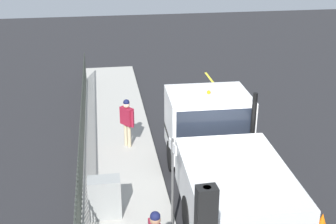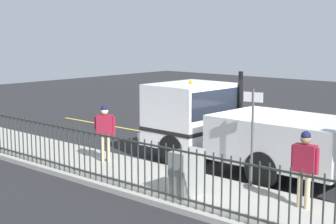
% 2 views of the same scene
% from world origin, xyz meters
% --- Properties ---
extents(ground_plane, '(55.25, 55.25, 0.00)m').
position_xyz_m(ground_plane, '(0.00, 0.00, 0.00)').
color(ground_plane, '#232326').
rests_on(ground_plane, ground).
extents(sidewalk_slab, '(2.58, 25.12, 0.14)m').
position_xyz_m(sidewalk_slab, '(2.82, 0.00, 0.07)').
color(sidewalk_slab, '#A3A099').
rests_on(sidewalk_slab, ground).
extents(lane_marking, '(0.12, 22.60, 0.01)m').
position_xyz_m(lane_marking, '(-2.17, 0.00, 0.00)').
color(lane_marking, yellow).
rests_on(lane_marking, ground).
extents(work_truck, '(2.66, 6.56, 2.75)m').
position_xyz_m(work_truck, '(0.02, -0.51, 1.29)').
color(work_truck, white).
rests_on(work_truck, ground).
extents(worker_standing, '(0.47, 0.52, 1.70)m').
position_xyz_m(worker_standing, '(2.42, -3.32, 1.18)').
color(worker_standing, maroon).
rests_on(worker_standing, sidewalk_slab).
extents(pedestrian_distant, '(0.25, 0.63, 1.72)m').
position_xyz_m(pedestrian_distant, '(2.28, 3.03, 1.19)').
color(pedestrian_distant, maroon).
rests_on(pedestrian_distant, sidewalk_slab).
extents(iron_fence, '(0.04, 21.38, 1.34)m').
position_xyz_m(iron_fence, '(3.92, -0.00, 0.82)').
color(iron_fence, '#2D332D').
rests_on(iron_fence, sidewalk_slab).
extents(utility_cabinet, '(0.83, 0.48, 1.09)m').
position_xyz_m(utility_cabinet, '(3.28, 0.54, 0.68)').
color(utility_cabinet, gray).
rests_on(utility_cabinet, sidewalk_slab).
extents(street_sign, '(0.11, 0.50, 2.45)m').
position_xyz_m(street_sign, '(1.64, 1.28, 1.66)').
color(street_sign, '#4C4C4C').
rests_on(street_sign, sidewalk_slab).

